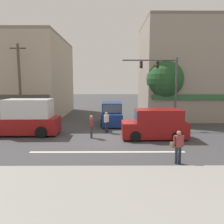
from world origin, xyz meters
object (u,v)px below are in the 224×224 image
Objects in this scene: traffic_light_mast at (165,81)px; van_parked_curbside at (111,114)px; pedestrian_foreground_with_bag at (178,145)px; street_tree at (165,79)px; utility_pole_far_right at (184,80)px; pedestrian_mid_crossing at (106,121)px; utility_pole_near_left at (20,84)px; box_truck_crossing_center at (25,119)px; pedestrian_far_side at (91,125)px; van_crossing_rightbound at (155,125)px.

traffic_light_mast is 1.34× the size of van_parked_curbside.
van_parked_curbside is 10.97m from pedestrian_foreground_with_bag.
utility_pole_far_right is (2.48, 1.69, -0.06)m from street_tree.
pedestrian_foreground_with_bag is 1.00× the size of pedestrian_mid_crossing.
van_parked_curbside is at bearing 165.04° from traffic_light_mast.
utility_pole_far_right reaches higher than utility_pole_near_left.
van_parked_curbside is at bearing 33.19° from box_truck_crossing_center.
pedestrian_far_side is at bearing 132.53° from pedestrian_foreground_with_bag.
utility_pole_near_left is 0.90× the size of utility_pole_far_right.
utility_pole_far_right reaches higher than van_parked_curbside.
van_crossing_rightbound is at bearing -1.85° from pedestrian_far_side.
box_truck_crossing_center is 3.37× the size of pedestrian_foreground_with_bag.
street_tree is 1.34× the size of van_crossing_rightbound.
van_crossing_rightbound is at bearing -111.37° from traffic_light_mast.
utility_pole_far_right is 4.91× the size of pedestrian_far_side.
pedestrian_far_side is at bearing 178.15° from van_crossing_rightbound.
utility_pole_near_left reaches higher than box_truck_crossing_center.
van_parked_curbside is at bearing -161.92° from utility_pole_far_right.
pedestrian_foreground_with_bag is (-4.53, -13.02, -3.30)m from utility_pole_far_right.
pedestrian_mid_crossing is (-5.20, -2.40, -3.23)m from traffic_light_mast.
van_crossing_rightbound is at bearing 91.12° from pedestrian_foreground_with_bag.
pedestrian_foreground_with_bag is (0.10, -4.97, -0.05)m from van_crossing_rightbound.
van_parked_curbside is at bearing 83.60° from pedestrian_mid_crossing.
utility_pole_near_left is at bearing 140.60° from pedestrian_foreground_with_bag.
van_parked_curbside is at bearing 107.09° from pedestrian_foreground_with_bag.
utility_pole_near_left is at bearing 179.12° from traffic_light_mast.
traffic_light_mast is 3.71× the size of pedestrian_mid_crossing.
pedestrian_mid_crossing is at bearing 152.51° from van_crossing_rightbound.
van_parked_curbside is 3.70m from pedestrian_mid_crossing.
street_tree is 8.01m from pedestrian_mid_crossing.
street_tree is at bearing -145.76° from utility_pole_far_right.
van_crossing_rightbound is 4.60m from pedestrian_far_side.
traffic_light_mast is 5.55m from van_crossing_rightbound.
pedestrian_foreground_with_bag is 6.95m from pedestrian_far_side.
traffic_light_mast is 1.10× the size of box_truck_crossing_center.
pedestrian_far_side is (6.76, -4.29, -2.89)m from utility_pole_near_left.
utility_pole_far_right reaches higher than van_crossing_rightbound.
van_crossing_rightbound is 0.82× the size of box_truck_crossing_center.
street_tree reaches higher than pedestrian_foreground_with_bag.
street_tree is 0.99× the size of traffic_light_mast.
traffic_light_mast reaches higher than pedestrian_foreground_with_bag.
pedestrian_far_side is at bearing -10.94° from box_truck_crossing_center.
van_crossing_rightbound is 6.34m from van_parked_curbside.
utility_pole_near_left is 4.42× the size of pedestrian_mid_crossing.
pedestrian_far_side is (-9.23, -7.90, -3.30)m from utility_pole_far_right.
van_parked_curbside reaches higher than pedestrian_mid_crossing.
utility_pole_far_right reaches higher than traffic_light_mast.
van_parked_curbside is at bearing 119.55° from van_crossing_rightbound.
utility_pole_near_left is 4.46m from box_truck_crossing_center.
van_crossing_rightbound is at bearing -60.45° from van_parked_curbside.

